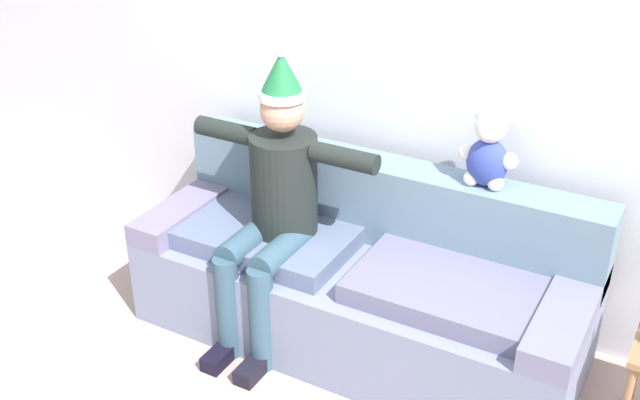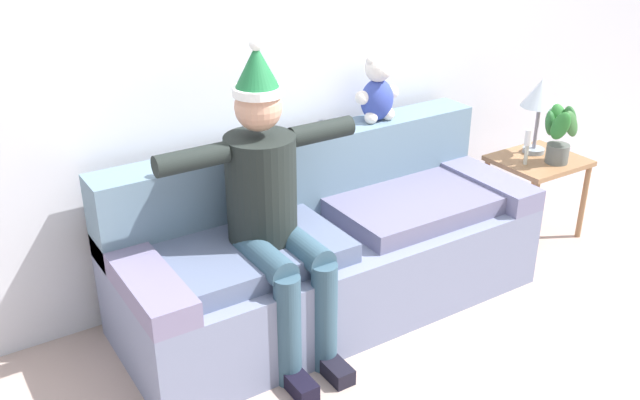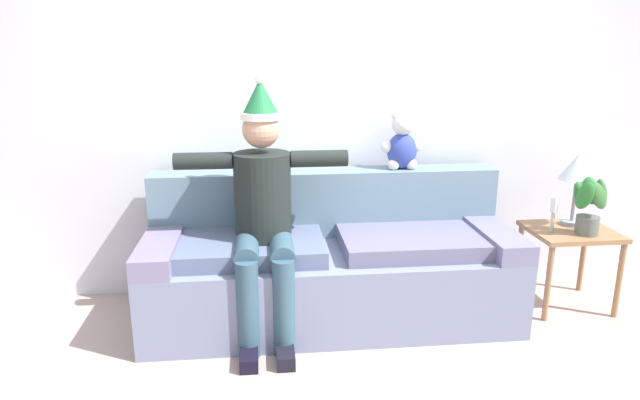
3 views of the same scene
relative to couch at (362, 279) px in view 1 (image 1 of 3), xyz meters
name	(u,v)px [view 1 (image 1 of 3)]	position (x,y,z in m)	size (l,w,h in m)	color
back_wall	(412,66)	(0.00, 0.51, 1.00)	(7.00, 0.10, 2.70)	silver
couch	(362,279)	(0.00, 0.00, 0.00)	(2.29, 0.87, 0.91)	slate
person_seated	(274,198)	(-0.42, -0.17, 0.44)	(1.02, 0.77, 1.55)	black
teddy_bear	(488,153)	(0.51, 0.26, 0.73)	(0.29, 0.17, 0.38)	#33449F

